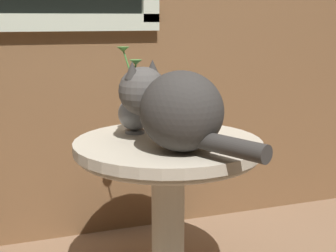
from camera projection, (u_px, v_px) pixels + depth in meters
wicker_side_table at (168, 189)px, 1.69m from camera, size 0.63×0.63×0.55m
cat at (175, 108)px, 1.52m from camera, size 0.34×0.53×0.27m
pewter_vase_with_ivy at (134, 108)px, 1.74m from camera, size 0.12×0.12×0.30m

